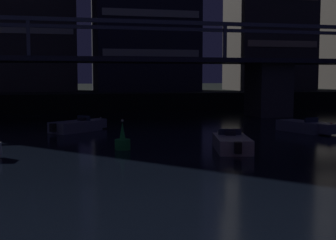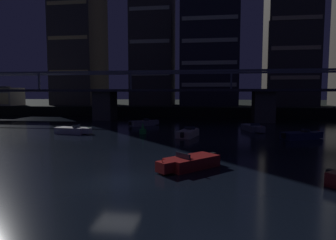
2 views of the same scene
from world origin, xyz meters
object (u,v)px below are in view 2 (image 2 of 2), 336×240
river_bridge (181,98)px  speedboat_mid_left (253,128)px  tower_west_low (79,26)px  speedboat_mid_right (301,136)px  tower_west_tall (153,28)px  channel_buoy (143,130)px  speedboat_mid_center (188,133)px  tower_east_tall (291,36)px  speedboat_far_center (190,162)px  speedboat_near_right (143,123)px  speedboat_far_left (73,130)px  tower_central (209,54)px

river_bridge → speedboat_mid_left: river_bridge is taller
tower_west_low → speedboat_mid_right: (45.14, -41.32, -22.75)m
tower_west_tall → channel_buoy: tower_west_tall is taller
speedboat_mid_center → tower_west_tall: bearing=106.7°
river_bridge → speedboat_mid_left: 18.37m
tower_east_tall → speedboat_far_center: (-20.20, -54.72, -18.40)m
tower_west_low → speedboat_near_right: bearing=-51.1°
speedboat_far_center → tower_east_tall: bearing=69.7°
speedboat_near_right → speedboat_mid_left: 17.25m
channel_buoy → speedboat_far_center: bearing=-66.8°
tower_west_tall → tower_east_tall: tower_west_tall is taller
speedboat_mid_left → speedboat_far_left: (-23.67, -6.12, 0.00)m
speedboat_far_left → speedboat_mid_left: bearing=14.5°
tower_east_tall → channel_buoy: 50.21m
tower_west_low → speedboat_far_center: bearing=-59.3°
tower_east_tall → channel_buoy: (-27.42, -37.86, -18.34)m
tower_west_tall → tower_east_tall: bearing=-2.9°
speedboat_mid_center → tower_east_tall: bearing=61.5°
tower_west_tall → channel_buoy: (6.36, -39.57, -21.54)m
speedboat_mid_left → speedboat_mid_center: size_ratio=0.99×
river_bridge → speedboat_mid_center: size_ratio=18.54×
speedboat_mid_left → channel_buoy: (-14.55, -5.09, 0.06)m
tower_central → river_bridge: bearing=-105.7°
speedboat_mid_right → speedboat_far_left: bearing=178.4°
speedboat_mid_right → tower_west_low: bearing=137.5°
channel_buoy → speedboat_mid_right: bearing=-5.6°
tower_east_tall → speedboat_far_center: bearing=-110.3°
tower_east_tall → tower_west_low: bearing=178.3°
river_bridge → speedboat_mid_center: (2.87, -20.53, -3.89)m
speedboat_mid_right → speedboat_far_center: size_ratio=1.12×
river_bridge → speedboat_far_center: size_ratio=21.60×
speedboat_mid_left → speedboat_far_center: (-7.34, -21.94, 0.00)m
river_bridge → tower_west_low: tower_west_low is taller
tower_west_tall → tower_central: bearing=-9.8°
tower_central → speedboat_far_center: tower_central is taller
tower_west_tall → river_bridge: bearing=-65.3°
tower_west_low → channel_buoy: (26.25, -39.48, -22.69)m
river_bridge → tower_west_tall: 28.80m
tower_central → speedboat_mid_left: size_ratio=4.96×
speedboat_mid_right → channel_buoy: channel_buoy is taller
tower_west_tall → speedboat_far_center: size_ratio=8.93×
tower_central → speedboat_far_center: (-1.02, -53.92, -14.43)m
speedboat_mid_left → speedboat_mid_right: (4.34, -6.93, 0.00)m
tower_west_tall → speedboat_mid_center: bearing=-73.3°
tower_west_tall → channel_buoy: 45.50m
tower_west_low → tower_east_tall: size_ratio=1.26×
speedboat_near_right → speedboat_mid_center: size_ratio=0.88×
tower_east_tall → speedboat_near_right: 44.84m
river_bridge → speedboat_far_left: 23.75m
speedboat_far_left → speedboat_far_center: same height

